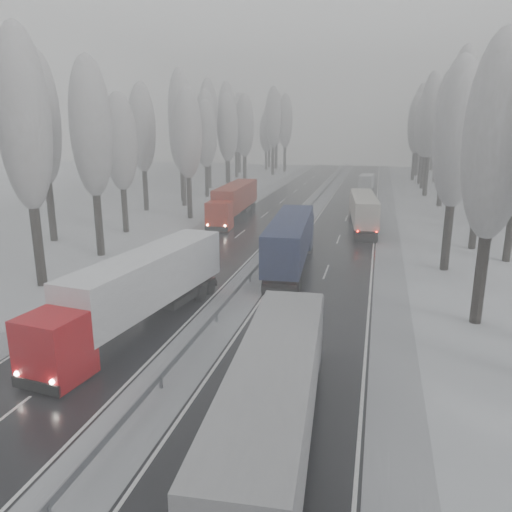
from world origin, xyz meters
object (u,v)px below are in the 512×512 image
at_px(truck_grey_tarp, 278,387).
at_px(truck_blue_box, 291,238).
at_px(truck_red_white, 139,287).
at_px(truck_cream_box, 363,209).
at_px(box_truck_distant, 367,182).
at_px(truck_red_red, 234,200).

xyz_separation_m(truck_grey_tarp, truck_blue_box, (-3.57, 23.31, 0.10)).
distance_m(truck_blue_box, truck_red_white, 15.71).
bearing_deg(truck_red_white, truck_cream_box, 78.06).
distance_m(truck_grey_tarp, truck_blue_box, 23.58).
height_order(truck_cream_box, box_truck_distant, truck_cream_box).
distance_m(truck_grey_tarp, truck_red_white, 13.30).
distance_m(truck_red_white, truck_red_red, 34.00).
height_order(truck_grey_tarp, truck_red_red, truck_red_red).
xyz_separation_m(box_truck_distant, truck_red_white, (-10.80, -67.94, 1.14)).
xyz_separation_m(truck_grey_tarp, truck_red_white, (-9.87, 8.92, 0.07)).
relative_size(box_truck_distant, truck_red_red, 0.44).
height_order(truck_cream_box, truck_red_white, truck_red_white).
distance_m(truck_grey_tarp, truck_red_red, 44.92).
bearing_deg(truck_grey_tarp, truck_red_red, 104.48).
distance_m(truck_cream_box, truck_red_white, 33.97).
relative_size(truck_grey_tarp, truck_red_white, 0.97).
distance_m(truck_blue_box, truck_cream_box, 18.34).
bearing_deg(truck_red_white, truck_grey_tarp, -34.55).
relative_size(truck_blue_box, truck_red_white, 1.01).
distance_m(truck_grey_tarp, box_truck_distant, 76.88).
relative_size(truck_blue_box, truck_cream_box, 1.11).
height_order(truck_grey_tarp, truck_cream_box, truck_grey_tarp).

